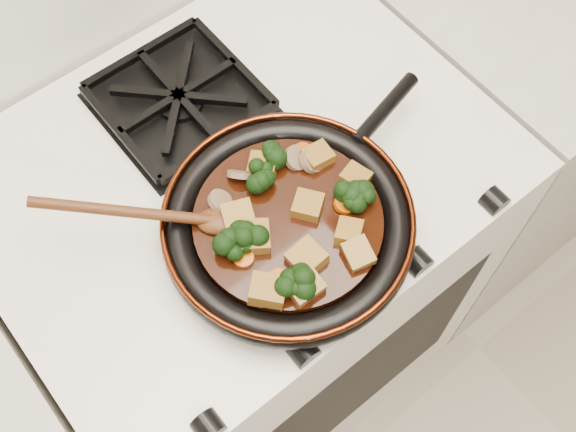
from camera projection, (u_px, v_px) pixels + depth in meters
stove at (250, 282)px, 1.46m from camera, size 0.76×0.60×0.90m
burner_grate_front at (295, 228)px, 0.99m from camera, size 0.23×0.23×0.03m
burner_grate_back at (179, 99)px, 1.09m from camera, size 0.23×0.23×0.03m
skillet at (289, 224)px, 0.96m from camera, size 0.46×0.34×0.05m
braising_sauce at (288, 223)px, 0.96m from camera, size 0.25×0.25×0.02m
tofu_cube_0 at (358, 254)px, 0.92m from camera, size 0.04×0.05×0.03m
tofu_cube_1 at (239, 218)px, 0.94m from camera, size 0.05×0.06×0.03m
tofu_cube_2 at (355, 178)px, 0.97m from camera, size 0.04×0.04×0.02m
tofu_cube_3 at (268, 291)px, 0.89m from camera, size 0.06×0.06×0.03m
tofu_cube_4 at (318, 157)px, 0.98m from camera, size 0.04×0.04×0.02m
tofu_cube_5 at (304, 286)px, 0.90m from camera, size 0.04×0.04×0.03m
tofu_cube_6 at (255, 237)px, 0.93m from camera, size 0.06×0.06×0.03m
tofu_cube_7 at (308, 206)px, 0.95m from camera, size 0.05×0.05×0.02m
tofu_cube_8 at (349, 232)px, 0.93m from camera, size 0.05×0.05×0.03m
tofu_cube_9 at (307, 258)px, 0.91m from camera, size 0.04×0.04×0.03m
tofu_cube_10 at (263, 166)px, 0.98m from camera, size 0.05×0.05×0.03m
broccoli_floret_0 at (353, 196)px, 0.95m from camera, size 0.07×0.08×0.07m
broccoli_floret_1 at (259, 175)px, 0.97m from camera, size 0.08×0.07×0.07m
broccoli_floret_2 at (234, 244)px, 0.92m from camera, size 0.08×0.08×0.07m
broccoli_floret_3 at (277, 157)px, 0.98m from camera, size 0.08×0.08×0.07m
broccoli_floret_4 at (356, 196)px, 0.95m from camera, size 0.08×0.09×0.07m
broccoli_floret_5 at (301, 285)px, 0.90m from camera, size 0.08×0.09×0.06m
broccoli_floret_6 at (245, 240)px, 0.92m from camera, size 0.09×0.09×0.06m
broccoli_floret_7 at (296, 287)px, 0.89m from camera, size 0.09×0.09×0.07m
carrot_coin_0 at (303, 153)px, 0.99m from camera, size 0.03×0.03×0.02m
carrot_coin_1 at (279, 280)px, 0.90m from camera, size 0.03×0.03×0.01m
carrot_coin_2 at (345, 204)px, 0.95m from camera, size 0.03×0.03×0.02m
carrot_coin_3 at (244, 258)px, 0.92m from camera, size 0.03×0.03×0.01m
mushroom_slice_0 at (240, 174)px, 0.97m from camera, size 0.04×0.05×0.03m
mushroom_slice_1 at (311, 161)px, 0.98m from camera, size 0.05×0.05×0.03m
mushroom_slice_2 at (354, 198)px, 0.96m from camera, size 0.04×0.04×0.03m
mushroom_slice_3 at (221, 202)px, 0.95m from camera, size 0.04×0.05×0.03m
mushroom_slice_4 at (296, 158)px, 0.98m from camera, size 0.05×0.05×0.03m
wooden_spoon at (166, 216)px, 0.93m from camera, size 0.14×0.11×0.24m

